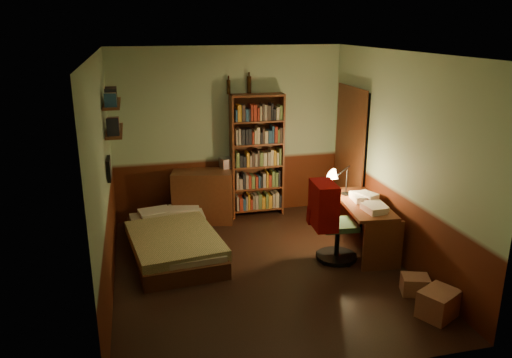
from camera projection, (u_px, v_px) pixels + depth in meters
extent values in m
cube|color=black|center=(261.00, 271.00, 6.14)|extent=(3.50, 4.00, 0.02)
cube|color=silver|center=(262.00, 52.00, 5.36)|extent=(3.50, 4.00, 0.02)
cube|color=#97B390|center=(229.00, 133.00, 7.62)|extent=(3.50, 0.02, 2.60)
cube|color=#97B390|center=(103.00, 180.00, 5.35)|extent=(0.02, 4.00, 2.60)
cube|color=#97B390|center=(399.00, 159.00, 6.15)|extent=(0.02, 4.00, 2.60)
cube|color=#97B390|center=(325.00, 239.00, 3.89)|extent=(3.50, 0.02, 2.60)
cube|color=black|center=(351.00, 157.00, 7.44)|extent=(0.06, 0.90, 2.00)
cube|color=#422111|center=(349.00, 157.00, 7.43)|extent=(0.02, 0.98, 2.08)
cube|color=olive|center=(173.00, 233.00, 6.53)|extent=(1.17, 1.96, 0.56)
cube|color=#572A16|center=(203.00, 196.00, 7.55)|extent=(0.97, 0.63, 0.79)
cube|color=#B2B2B7|center=(230.00, 162.00, 7.63)|extent=(0.31, 0.26, 0.15)
cube|color=#572A16|center=(257.00, 156.00, 7.67)|extent=(0.82, 0.27, 1.90)
cylinder|color=black|center=(229.00, 87.00, 7.36)|extent=(0.07, 0.07, 0.21)
cylinder|color=black|center=(249.00, 85.00, 7.42)|extent=(0.08, 0.08, 0.25)
cube|color=#572A16|center=(361.00, 226.00, 6.61)|extent=(0.65, 1.31, 0.67)
cube|color=silver|center=(367.00, 197.00, 6.55)|extent=(0.27, 0.31, 0.10)
cone|color=black|center=(347.00, 177.00, 6.72)|extent=(0.17, 0.17, 0.51)
cube|color=#355A3B|center=(338.00, 222.00, 6.29)|extent=(0.54, 0.49, 1.03)
cube|color=#960A0A|center=(325.00, 164.00, 5.89)|extent=(0.28, 0.49, 0.57)
cube|color=#572A16|center=(114.00, 131.00, 6.31)|extent=(0.20, 0.90, 0.03)
cube|color=#572A16|center=(112.00, 104.00, 6.20)|extent=(0.20, 0.90, 0.03)
cube|color=black|center=(109.00, 169.00, 5.93)|extent=(0.04, 0.32, 0.26)
cube|color=#A2694E|center=(438.00, 304.00, 5.14)|extent=(0.48, 0.45, 0.29)
cube|color=#A2694E|center=(415.00, 285.00, 5.59)|extent=(0.36, 0.33, 0.21)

